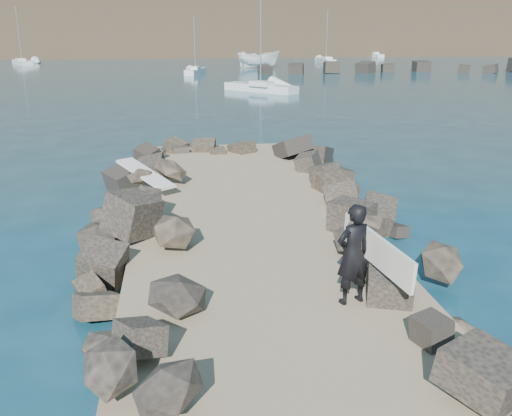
# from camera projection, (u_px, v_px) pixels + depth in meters

# --- Properties ---
(ground) EXTENTS (800.00, 800.00, 0.00)m
(ground) POSITION_uv_depth(u_px,v_px,m) (251.00, 251.00, 14.84)
(ground) COLOR #0F384C
(ground) RESTS_ON ground
(jetty) EXTENTS (6.00, 26.00, 0.60)m
(jetty) POSITION_uv_depth(u_px,v_px,m) (262.00, 272.00, 12.86)
(jetty) COLOR #8C7759
(jetty) RESTS_ON ground
(riprap_left) EXTENTS (2.60, 22.00, 1.00)m
(riprap_left) POSITION_uv_depth(u_px,v_px,m) (132.00, 262.00, 12.90)
(riprap_left) COLOR black
(riprap_left) RESTS_ON ground
(riprap_right) EXTENTS (2.60, 22.00, 1.00)m
(riprap_right) POSITION_uv_depth(u_px,v_px,m) (379.00, 249.00, 13.65)
(riprap_right) COLOR black
(riprap_right) RESTS_ON ground
(breakwater_secondary) EXTENTS (52.00, 4.00, 1.20)m
(breakwater_secondary) POSITION_uv_depth(u_px,v_px,m) (473.00, 67.00, 71.06)
(breakwater_secondary) COLOR black
(breakwater_secondary) RESTS_ON ground
(surfboard_resting) EXTENTS (1.95, 2.29, 0.08)m
(surfboard_resting) POSITION_uv_depth(u_px,v_px,m) (145.00, 177.00, 17.98)
(surfboard_resting) COLOR white
(surfboard_resting) RESTS_ON riprap_left
(boat_imported) EXTENTS (6.42, 4.51, 2.32)m
(boat_imported) POSITION_uv_depth(u_px,v_px,m) (258.00, 59.00, 78.01)
(boat_imported) COLOR white
(boat_imported) RESTS_ON ground
(surfer_with_board) EXTENTS (1.15, 2.38, 1.95)m
(surfer_with_board) POSITION_uv_depth(u_px,v_px,m) (356.00, 254.00, 10.54)
(surfer_with_board) COLOR black
(surfer_with_board) RESTS_ON jetty
(sailboat_f) EXTENTS (2.28, 6.06, 7.27)m
(sailboat_f) POSITION_uv_depth(u_px,v_px,m) (373.00, 55.00, 104.85)
(sailboat_f) COLOR silver
(sailboat_f) RESTS_ON ground
(sailboat_e) EXTENTS (4.36, 6.90, 8.36)m
(sailboat_e) POSITION_uv_depth(u_px,v_px,m) (22.00, 62.00, 84.74)
(sailboat_e) COLOR silver
(sailboat_e) RESTS_ON ground
(sailboat_d) EXTENTS (1.57, 6.70, 8.09)m
(sailboat_d) POSITION_uv_depth(u_px,v_px,m) (326.00, 61.00, 89.09)
(sailboat_d) COLOR silver
(sailboat_d) RESTS_ON ground
(sailboat_b) EXTENTS (2.86, 5.50, 6.70)m
(sailboat_b) POSITION_uv_depth(u_px,v_px,m) (196.00, 71.00, 68.19)
(sailboat_b) COLOR silver
(sailboat_b) RESTS_ON ground
(sailboat_c) EXTENTS (6.10, 6.37, 8.70)m
(sailboat_c) POSITION_uv_depth(u_px,v_px,m) (261.00, 88.00, 50.38)
(sailboat_c) COLOR silver
(sailboat_c) RESTS_ON ground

